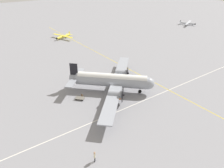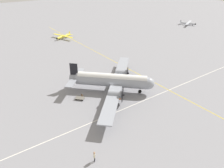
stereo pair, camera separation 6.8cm
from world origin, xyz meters
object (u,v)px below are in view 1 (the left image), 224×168
Objects in this scene: airliner_main at (114,80)px; light_aircraft_distant at (63,36)px; baggage_cart at (80,98)px; crew_foreground at (95,156)px; light_aircraft_taxiing at (188,23)px; suitcase_near_door at (82,95)px; suitcase_upright_spare at (82,96)px; traffic_cone at (120,98)px.

airliner_main is 2.38× the size of light_aircraft_distant.
baggage_cart is 0.22× the size of light_aircraft_distant.
crew_foreground is 0.18× the size of light_aircraft_taxiing.
light_aircraft_taxiing is (27.30, -68.07, 0.51)m from baggage_cart.
light_aircraft_distant is (39.05, -13.65, 0.56)m from suitcase_near_door.
light_aircraft_taxiing reaches higher than suitcase_upright_spare.
light_aircraft_taxiing is (26.88, -67.35, 0.56)m from suitcase_upright_spare.
airliner_main is 18.67m from crew_foreground.
light_aircraft_distant reaches higher than traffic_cone.
baggage_cart reaches higher than suitcase_near_door.
light_aircraft_taxiing is at bearing -62.91° from traffic_cone.
airliner_main is 43.71× the size of suitcase_upright_spare.
airliner_main is 41.61m from light_aircraft_distant.
airliner_main is 43.22× the size of suitcase_near_door.
baggage_cart is 0.22× the size of light_aircraft_taxiing.
light_aircraft_distant reaches higher than baggage_cart.
crew_foreground is at bearing -63.92° from baggage_cart.
airliner_main reaches higher than suitcase_near_door.
crew_foreground is 15.79m from traffic_cone.
baggage_cart is (1.18, 7.19, -2.16)m from airliner_main.
light_aircraft_taxiing is at bearing -68.41° from suitcase_near_door.
crew_foreground is 0.82× the size of baggage_cart.
crew_foreground reaches higher than suitcase_near_door.
traffic_cone is at bearing 172.01° from crew_foreground.
baggage_cart is at bearing 120.93° from suitcase_upright_spare.
traffic_cone is (-3.12, 0.93, -2.16)m from airliner_main.
airliner_main reaches higher than light_aircraft_taxiing.
airliner_main is 2.39× the size of light_aircraft_taxiing.
light_aircraft_taxiing reaches higher than traffic_cone.
suitcase_upright_spare is (1.61, 6.48, -2.21)m from airliner_main.
traffic_cone reaches higher than baggage_cart.
airliner_main reaches higher than light_aircraft_distant.
suitcase_upright_spare is at bearing -149.47° from airliner_main.
suitcase_upright_spare is at bearing -161.85° from crew_foreground.
baggage_cart is 7.60m from traffic_cone.
airliner_main is 13.05× the size of crew_foreground.
traffic_cone is (-4.31, -6.26, -0.00)m from baggage_cart.
light_aircraft_taxiing is at bearing 69.56° from airliner_main.
suitcase_upright_spare is 0.05× the size of light_aircraft_distant.
airliner_main is at bearing -106.52° from suitcase_near_door.
light_aircraft_taxiing reaches higher than baggage_cart.
traffic_cone is at bearing -130.45° from suitcase_upright_spare.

